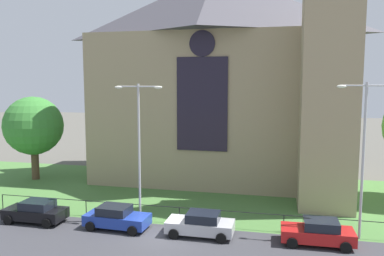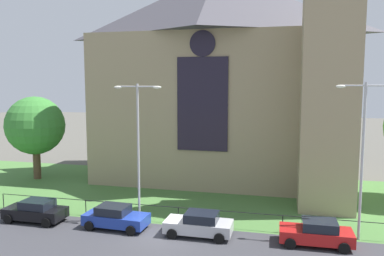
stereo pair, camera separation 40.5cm
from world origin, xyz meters
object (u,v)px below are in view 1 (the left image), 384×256
streetlamp_far (364,143)px  parked_car_silver (201,224)px  parked_car_blue (117,217)px  streetlamp_near (139,136)px  church_building (221,75)px  parked_car_red (318,232)px  tree_left_far (33,126)px  parked_car_black (36,211)px

streetlamp_far → parked_car_silver: streetlamp_far is taller
parked_car_blue → streetlamp_near: bearing=62.7°
streetlamp_far → parked_car_silver: size_ratio=2.28×
church_building → parked_car_blue: bearing=-106.9°
streetlamp_far → parked_car_blue: (-15.26, -1.74, -5.23)m
parked_car_red → streetlamp_far: bearing=-151.2°
church_building → streetlamp_far: bearing=-51.1°
tree_left_far → parked_car_blue: tree_left_far is taller
church_building → tree_left_far: bearing=-166.0°
streetlamp_far → parked_car_black: (-21.18, -1.85, -5.23)m
parked_car_black → parked_car_silver: bearing=-179.1°
church_building → streetlamp_far: size_ratio=2.71×
parked_car_black → parked_car_silver: size_ratio=1.00×
parked_car_blue → parked_car_black: bearing=-176.4°
parked_car_blue → church_building: bearing=75.7°
church_building → parked_car_black: (-10.47, -15.13, -9.53)m
streetlamp_far → parked_car_black: size_ratio=2.28×
parked_car_blue → parked_car_silver: 5.65m
tree_left_far → parked_car_silver: tree_left_far is taller
streetlamp_far → parked_car_red: size_ratio=2.26×
tree_left_far → church_building: bearing=14.0°
church_building → streetlamp_near: size_ratio=2.74×
parked_car_black → parked_car_blue: 5.91m
streetlamp_near → parked_car_black: size_ratio=2.26×
parked_car_silver → streetlamp_near: bearing=-20.1°
streetlamp_near → church_building: bearing=75.0°
streetlamp_near → parked_car_red: size_ratio=2.24×
parked_car_blue → tree_left_far: bearing=144.0°
parked_car_blue → parked_car_red: size_ratio=1.01×
parked_car_black → parked_car_silver: same height
tree_left_far → parked_car_red: tree_left_far is taller
church_building → parked_car_black: bearing=-124.7°
tree_left_far → parked_car_blue: 17.57m
church_building → parked_car_blue: (-4.55, -15.02, -9.53)m
streetlamp_near → parked_car_black: 8.83m
streetlamp_near → streetlamp_far: bearing=0.0°
streetlamp_far → parked_car_red: streetlamp_far is taller
streetlamp_near → parked_car_black: streetlamp_near is taller
streetlamp_near → parked_car_red: 12.88m
streetlamp_far → parked_car_red: (-2.57, -1.47, -5.23)m
church_building → tree_left_far: 19.03m
streetlamp_far → tree_left_far: bearing=162.8°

